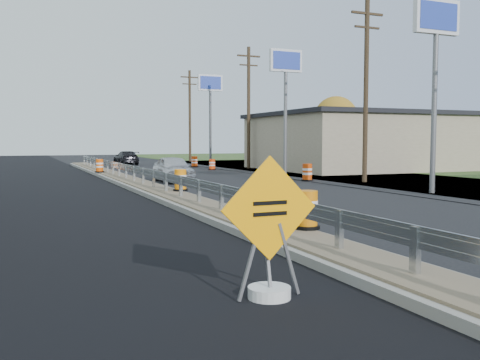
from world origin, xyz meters
name	(u,v)px	position (x,y,z in m)	size (l,w,h in m)	color
ground	(221,217)	(0.00, 0.00, 0.00)	(140.00, 140.00, 0.00)	black
milled_overlay	(41,192)	(-4.40, 10.00, 0.01)	(7.20, 120.00, 0.01)	black
median	(154,190)	(0.00, 8.00, 0.11)	(1.60, 55.00, 0.23)	gray
guardrail	(148,174)	(0.00, 9.00, 0.73)	(0.10, 46.15, 0.72)	silver
retail_building_near	(380,141)	(20.99, 20.00, 2.16)	(18.50, 12.50, 4.27)	tan
pylon_sign_south	(436,35)	(10.50, 3.00, 6.48)	(2.20, 0.30, 7.90)	slate
pylon_sign_mid	(286,72)	(10.50, 16.00, 6.48)	(2.20, 0.30, 7.90)	slate
pylon_sign_north	(210,91)	(10.50, 30.00, 6.48)	(2.20, 0.30, 7.90)	slate
utility_pole_smid	(366,88)	(11.50, 9.00, 4.93)	(1.90, 0.26, 9.40)	#473523
utility_pole_nmid	(249,105)	(11.50, 24.00, 4.93)	(1.90, 0.26, 9.40)	#473523
utility_pole_north	(190,114)	(11.50, 39.00, 4.93)	(1.90, 0.26, 9.40)	#473523
tree_far_yellow	(336,118)	(26.00, 34.00, 4.54)	(4.62, 4.62, 6.86)	#473523
caution_sign	(269,263)	(-2.22, -7.63, 0.51)	(1.44, 0.60, 1.99)	white
barrel_median_near	(307,211)	(0.55, -3.88, 0.64)	(0.58, 0.58, 0.86)	black
barrel_median_mid	(180,181)	(0.55, 5.89, 0.63)	(0.58, 0.58, 0.84)	black
barrel_median_far	(100,166)	(-0.55, 19.55, 0.62)	(0.56, 0.56, 0.82)	black
barrel_shoulder_near	(307,173)	(9.20, 10.98, 0.45)	(0.64, 0.64, 0.94)	black
barrel_shoulder_mid	(212,165)	(8.21, 23.30, 0.39)	(0.56, 0.56, 0.82)	black
barrel_shoulder_far	(194,162)	(8.33, 27.89, 0.43)	(0.61, 0.61, 0.90)	black
car_silver	(173,169)	(2.38, 13.33, 0.69)	(1.64, 4.08, 1.39)	silver
car_dark_far	(126,158)	(4.03, 34.68, 0.62)	(1.74, 4.28, 1.24)	black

